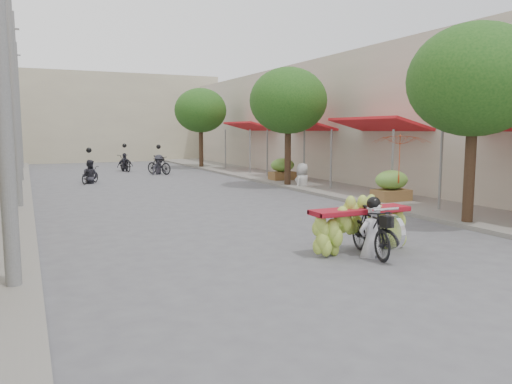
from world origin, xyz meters
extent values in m
plane|color=#57575C|center=(0.00, 0.00, 0.00)|extent=(120.00, 120.00, 0.00)
cube|color=gray|center=(7.00, 15.00, 0.06)|extent=(4.00, 60.00, 0.12)
cube|color=#B8AB98|center=(12.00, 14.00, 3.00)|extent=(8.00, 40.00, 6.00)
cylinder|color=slate|center=(6.30, 5.90, 1.27)|extent=(0.08, 0.08, 2.55)
cube|color=red|center=(7.12, 10.00, 2.75)|extent=(1.77, 4.20, 0.53)
cylinder|color=slate|center=(6.30, 8.10, 1.27)|extent=(0.08, 0.08, 2.55)
cylinder|color=slate|center=(6.30, 11.90, 1.27)|extent=(0.08, 0.08, 2.55)
cube|color=red|center=(7.12, 16.00, 2.75)|extent=(1.77, 4.20, 0.53)
cylinder|color=slate|center=(6.30, 14.10, 1.27)|extent=(0.08, 0.08, 2.55)
cylinder|color=slate|center=(6.30, 17.90, 1.27)|extent=(0.08, 0.08, 2.55)
cube|color=red|center=(7.12, 22.00, 2.75)|extent=(1.77, 4.20, 0.53)
cylinder|color=slate|center=(6.30, 20.10, 1.27)|extent=(0.08, 0.08, 2.55)
cylinder|color=slate|center=(6.30, 23.90, 1.27)|extent=(0.08, 0.08, 2.55)
cube|color=#B6AC90|center=(0.00, 38.00, 3.50)|extent=(20.00, 6.00, 7.00)
cylinder|color=slate|center=(-5.40, 12.00, 4.00)|extent=(0.24, 0.24, 8.00)
cylinder|color=slate|center=(-5.40, 21.00, 4.00)|extent=(0.24, 0.24, 8.00)
cube|color=slate|center=(-5.40, 21.00, 7.20)|extent=(0.60, 0.08, 0.08)
cylinder|color=slate|center=(-5.40, 30.00, 4.00)|extent=(0.24, 0.24, 8.00)
cube|color=slate|center=(-5.40, 30.00, 7.20)|extent=(0.60, 0.08, 0.08)
cylinder|color=#3A2719|center=(5.40, 4.00, 1.60)|extent=(0.28, 0.28, 3.20)
ellipsoid|color=#265418|center=(5.40, 4.00, 3.80)|extent=(3.40, 3.40, 2.90)
cylinder|color=#3A2719|center=(5.40, 14.00, 1.60)|extent=(0.28, 0.28, 3.20)
ellipsoid|color=#265418|center=(5.40, 14.00, 3.80)|extent=(3.40, 3.40, 2.90)
cylinder|color=#3A2719|center=(5.40, 26.00, 1.60)|extent=(0.28, 0.28, 3.20)
ellipsoid|color=#265418|center=(5.40, 26.00, 3.80)|extent=(3.40, 3.40, 2.90)
cube|color=brown|center=(6.20, 8.00, 0.37)|extent=(1.20, 0.80, 0.50)
ellipsoid|color=#67A03C|center=(6.20, 8.00, 0.95)|extent=(1.20, 0.88, 0.66)
cube|color=brown|center=(6.20, 16.00, 0.37)|extent=(1.20, 0.80, 0.50)
ellipsoid|color=#67A03C|center=(6.20, 16.00, 0.95)|extent=(1.20, 0.88, 0.66)
imported|color=black|center=(1.09, 2.51, 0.50)|extent=(0.81, 1.78, 1.01)
cylinder|color=silver|center=(1.09, 1.86, 0.62)|extent=(0.10, 0.66, 0.66)
cube|color=black|center=(1.09, 1.96, 0.80)|extent=(0.28, 0.22, 0.22)
cylinder|color=silver|center=(1.09, 2.06, 1.02)|extent=(0.60, 0.05, 0.05)
cube|color=maroon|center=(1.09, 2.86, 0.88)|extent=(2.20, 0.55, 0.10)
imported|color=silver|center=(1.09, 2.46, 1.11)|extent=(0.58, 0.43, 1.62)
sphere|color=black|center=(1.09, 2.43, 1.89)|extent=(0.28, 0.28, 0.28)
imported|color=#B53F18|center=(6.14, 7.52, 2.44)|extent=(2.21, 2.21, 1.68)
imported|color=silver|center=(5.87, 13.49, 1.08)|extent=(1.10, 0.94, 1.92)
imported|color=black|center=(-2.42, 19.26, 0.40)|extent=(1.24, 1.47, 0.80)
imported|color=#282830|center=(-2.42, 19.26, 1.12)|extent=(0.93, 0.85, 1.65)
sphere|color=black|center=(-2.42, 19.26, 1.58)|extent=(0.26, 0.26, 0.26)
imported|color=black|center=(1.74, 22.66, 0.54)|extent=(1.40, 1.83, 1.08)
imported|color=#282830|center=(1.74, 22.66, 1.12)|extent=(1.19, 1.02, 1.65)
sphere|color=black|center=(1.74, 22.66, 1.58)|extent=(0.26, 0.26, 0.26)
imported|color=black|center=(0.36, 25.61, 0.50)|extent=(0.87, 1.85, 1.00)
imported|color=#282830|center=(0.36, 25.61, 1.12)|extent=(1.03, 0.66, 1.65)
sphere|color=black|center=(0.36, 25.61, 1.58)|extent=(0.26, 0.26, 0.26)
camera|label=1|loc=(-5.13, -5.46, 2.53)|focal=35.00mm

